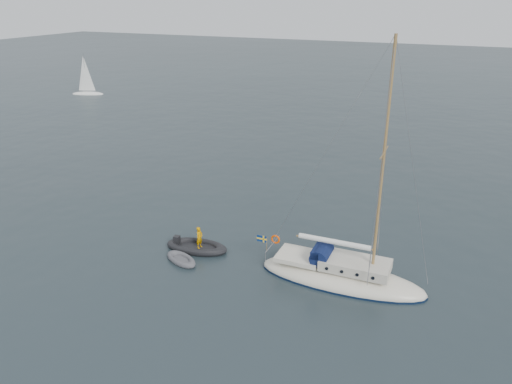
% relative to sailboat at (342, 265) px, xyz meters
% --- Properties ---
extents(ground, '(300.00, 300.00, 0.00)m').
position_rel_sailboat_xyz_m(ground, '(-3.41, 1.05, -1.12)').
color(ground, black).
rests_on(ground, ground).
extents(sailboat, '(10.38, 3.11, 14.79)m').
position_rel_sailboat_xyz_m(sailboat, '(0.00, 0.00, 0.00)').
color(sailboat, beige).
rests_on(sailboat, ground).
extents(dinghy, '(2.58, 1.17, 0.37)m').
position_rel_sailboat_xyz_m(dinghy, '(-9.92, -1.81, -0.96)').
color(dinghy, '#4B4C51').
rests_on(dinghy, ground).
extents(rib, '(4.22, 1.92, 1.71)m').
position_rel_sailboat_xyz_m(rib, '(-9.82, -0.05, -0.85)').
color(rib, black).
rests_on(rib, ground).
extents(distant_yacht_a, '(5.28, 2.82, 7.00)m').
position_rel_sailboat_xyz_m(distant_yacht_a, '(-53.64, 39.69, 1.87)').
color(distant_yacht_a, silver).
rests_on(distant_yacht_a, ground).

